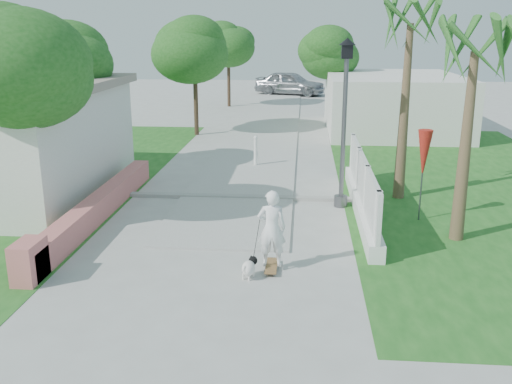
# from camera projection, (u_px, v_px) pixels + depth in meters

# --- Properties ---
(ground) EXTENTS (90.00, 90.00, 0.00)m
(ground) POSITION_uv_depth(u_px,v_px,m) (199.00, 292.00, 10.47)
(ground) COLOR #B7B7B2
(ground) RESTS_ON ground
(path_strip) EXTENTS (3.20, 36.00, 0.06)m
(path_strip) POSITION_uv_depth(u_px,v_px,m) (268.00, 121.00, 29.62)
(path_strip) COLOR #B7B7B2
(path_strip) RESTS_ON ground
(curb) EXTENTS (6.50, 0.25, 0.10)m
(curb) POSITION_uv_depth(u_px,v_px,m) (237.00, 197.00, 16.20)
(curb) COLOR #999993
(curb) RESTS_ON ground
(grass_left) EXTENTS (8.00, 20.00, 0.01)m
(grass_left) POSITION_uv_depth(u_px,v_px,m) (32.00, 176.00, 18.69)
(grass_left) COLOR #205B1C
(grass_left) RESTS_ON ground
(grass_right) EXTENTS (8.00, 20.00, 0.01)m
(grass_right) POSITION_uv_depth(u_px,v_px,m) (469.00, 185.00, 17.58)
(grass_right) COLOR #205B1C
(grass_right) RESTS_ON ground
(pink_wall) EXTENTS (0.45, 8.20, 0.80)m
(pink_wall) POSITION_uv_depth(u_px,v_px,m) (92.00, 212.00, 14.05)
(pink_wall) COLOR #CC7068
(pink_wall) RESTS_ON ground
(lattice_fence) EXTENTS (0.35, 7.00, 1.50)m
(lattice_fence) POSITION_uv_depth(u_px,v_px,m) (362.00, 193.00, 14.84)
(lattice_fence) COLOR white
(lattice_fence) RESTS_ON ground
(building_right) EXTENTS (6.00, 8.00, 2.60)m
(building_right) POSITION_uv_depth(u_px,v_px,m) (392.00, 103.00, 26.88)
(building_right) COLOR silver
(building_right) RESTS_ON ground
(street_lamp) EXTENTS (0.44, 0.44, 4.44)m
(street_lamp) POSITION_uv_depth(u_px,v_px,m) (344.00, 118.00, 14.84)
(street_lamp) COLOR #59595E
(street_lamp) RESTS_ON ground
(bollard) EXTENTS (0.14, 0.14, 1.09)m
(bollard) POSITION_uv_depth(u_px,v_px,m) (256.00, 150.00, 19.87)
(bollard) COLOR white
(bollard) RESTS_ON ground
(patio_umbrella) EXTENTS (0.36, 0.36, 2.30)m
(patio_umbrella) POSITION_uv_depth(u_px,v_px,m) (424.00, 155.00, 13.93)
(patio_umbrella) COLOR #59595E
(patio_umbrella) RESTS_ON ground
(tree_left_near) EXTENTS (3.60, 3.60, 5.28)m
(tree_left_near) POSITION_uv_depth(u_px,v_px,m) (19.00, 68.00, 12.63)
(tree_left_near) COLOR #4C3826
(tree_left_near) RESTS_ON ground
(tree_left_mid) EXTENTS (3.20, 3.20, 4.85)m
(tree_left_mid) POSITION_uv_depth(u_px,v_px,m) (73.00, 67.00, 18.07)
(tree_left_mid) COLOR #4C3826
(tree_left_mid) RESTS_ON ground
(tree_path_left) EXTENTS (3.40, 3.40, 5.23)m
(tree_path_left) POSITION_uv_depth(u_px,v_px,m) (195.00, 49.00, 24.96)
(tree_path_left) COLOR #4C3826
(tree_path_left) RESTS_ON ground
(tree_path_right) EXTENTS (3.00, 3.00, 4.79)m
(tree_path_right) POSITION_uv_depth(u_px,v_px,m) (333.00, 53.00, 28.39)
(tree_path_right) COLOR #4C3826
(tree_path_right) RESTS_ON ground
(tree_path_far) EXTENTS (3.20, 3.20, 5.17)m
(tree_path_far) POSITION_uv_depth(u_px,v_px,m) (229.00, 43.00, 34.53)
(tree_path_far) COLOR #4C3826
(tree_path_far) RESTS_ON ground
(palm_far) EXTENTS (1.80, 1.80, 5.30)m
(palm_far) POSITION_uv_depth(u_px,v_px,m) (410.00, 35.00, 15.10)
(palm_far) COLOR brown
(palm_far) RESTS_ON ground
(palm_near) EXTENTS (1.80, 1.80, 4.70)m
(palm_near) POSITION_uv_depth(u_px,v_px,m) (474.00, 63.00, 12.02)
(palm_near) COLOR brown
(palm_near) RESTS_ON ground
(skateboarder) EXTENTS (0.71, 0.82, 1.65)m
(skateboarder) POSITION_uv_depth(u_px,v_px,m) (270.00, 230.00, 11.19)
(skateboarder) COLOR olive
(skateboarder) RESTS_ON ground
(dog) EXTENTS (0.39, 0.56, 0.40)m
(dog) POSITION_uv_depth(u_px,v_px,m) (249.00, 267.00, 11.01)
(dog) COLOR white
(dog) RESTS_ON ground
(parked_car) EXTENTS (5.42, 3.45, 1.72)m
(parked_car) POSITION_uv_depth(u_px,v_px,m) (290.00, 83.00, 41.42)
(parked_car) COLOR #A5A8AD
(parked_car) RESTS_ON ground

